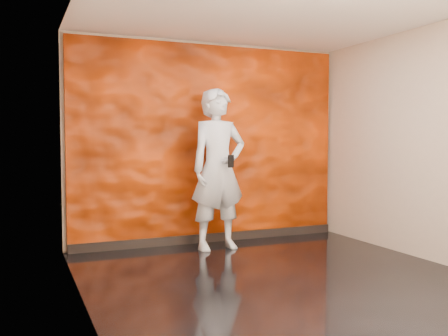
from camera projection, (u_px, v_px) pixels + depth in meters
room at (278, 144)px, 5.19m from camera, size 4.02×4.02×2.81m
feature_wall at (210, 144)px, 7.00m from camera, size 3.90×0.06×2.75m
baseboard at (211, 238)px, 7.04m from camera, size 3.90×0.04×0.12m
man at (218, 169)px, 6.53m from camera, size 0.81×0.57×2.11m
phone at (231, 161)px, 6.27m from camera, size 0.09×0.04×0.16m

